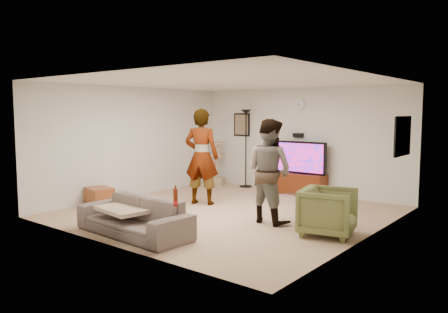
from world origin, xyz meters
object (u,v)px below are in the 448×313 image
Objects in this scene: side_table at (100,197)px; armchair at (328,212)px; tv_stand at (301,184)px; sofa at (134,217)px; cat_tree at (217,163)px; tv at (301,158)px; person_left at (202,157)px; beer_bottle at (175,198)px; person_right at (269,171)px; floor_lamp at (246,149)px.

armchair is at bearing 11.66° from side_table.
tv_stand is 4.71m from sofa.
cat_tree is 5.00m from sofa.
tv is 2.45m from cat_tree.
armchair is at bearing 148.79° from person_left.
person_right is at bearing 82.30° from beer_bottle.
tv is at bearing 96.88° from beer_bottle.
tv is at bearing 22.77° from armchair.
tv_stand is at bearing 0.00° from tv.
person_left reaches higher than armchair.
floor_lamp is at bearing -98.72° from person_left.
tv is 0.63× the size of person_left.
sofa reaches higher than side_table.
tv is 3.48m from armchair.
tv_stand is 0.63m from tv.
tv is at bearing 87.72° from sofa.
sofa is at bearing 85.26° from person_left.
sofa is 2.44× the size of armchair.
floor_lamp is 3.66m from person_right.
beer_bottle reaches higher than tv_stand.
beer_bottle is 0.43× the size of side_table.
armchair is (3.64, -2.83, -0.62)m from floor_lamp.
sofa reaches higher than tv_stand.
armchair reaches higher than sofa.
person_left reaches higher than side_table.
side_table is (-2.59, -3.74, -0.68)m from tv.
cat_tree is (-2.42, -0.15, -0.30)m from tv.
sofa is at bearing 115.46° from armchair.
armchair is (1.45, 1.90, -0.34)m from beer_bottle.
cat_tree is at bearing -30.41° from person_right.
sofa is at bearing -23.16° from side_table.
armchair is (1.18, -0.12, -0.53)m from person_right.
floor_lamp is (-1.62, 0.04, 0.12)m from tv.
person_left is at bearing -115.91° from tv.
floor_lamp is 2.42× the size of armchair.
person_right reaches higher than beer_bottle.
tv_stand is at bearing 3.56° from cat_tree.
tv_stand is 1.44× the size of armchair.
tv is 1.63m from floor_lamp.
armchair is (3.12, -0.53, -0.63)m from person_left.
floor_lamp is 0.99× the size of sofa.
floor_lamp is at bearing 114.78° from beer_bottle.
floor_lamp is at bearing -40.56° from person_right.
person_left is 8.02× the size of beer_bottle.
person_left is 2.43× the size of armchair.
beer_bottle is at bearing 129.45° from armchair.
beer_bottle is (2.19, -4.74, -0.28)m from floor_lamp.
cat_tree is at bearing 87.37° from side_table.
beer_bottle is at bearing -65.22° from floor_lamp.
side_table is at bearing 163.20° from beer_bottle.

